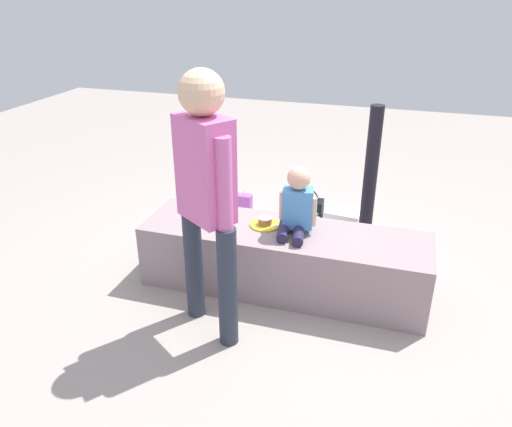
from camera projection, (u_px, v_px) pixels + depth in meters
ground_plane at (283, 286)px, 3.73m from camera, size 12.00×12.00×0.00m
concrete_ledge at (283, 259)px, 3.63m from camera, size 2.06×0.58×0.47m
child_seated at (297, 205)px, 3.42m from camera, size 0.28×0.33×0.48m
adult_standing at (206, 186)px, 2.87m from camera, size 0.43×0.36×1.68m
cake_plate at (265, 223)px, 3.60m from camera, size 0.22×0.22×0.07m
gift_bag at (241, 208)px, 4.64m from camera, size 0.19×0.09×0.33m
railing_post at (368, 196)px, 4.09m from camera, size 0.36×0.36×1.22m
water_bottle_near_gift at (316, 223)px, 4.50m from camera, size 0.06×0.06×0.18m
cake_box_white at (344, 217)px, 4.66m from camera, size 0.35×0.30×0.14m
handbag_black_leather at (305, 208)px, 4.77m from camera, size 0.33×0.15×0.31m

